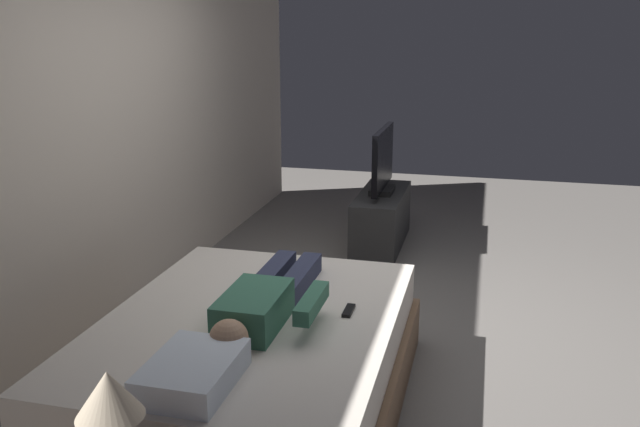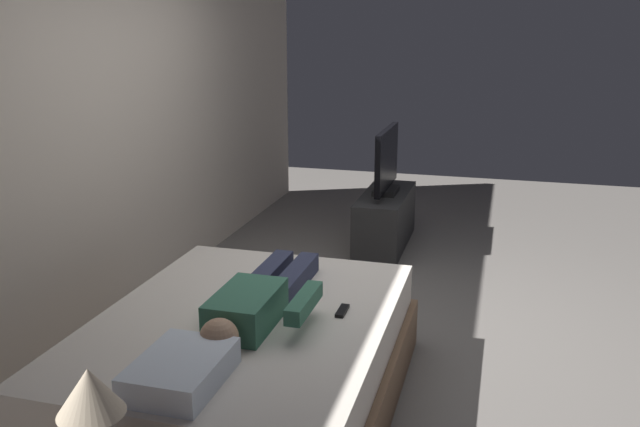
{
  "view_description": "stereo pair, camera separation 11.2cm",
  "coord_description": "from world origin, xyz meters",
  "px_view_note": "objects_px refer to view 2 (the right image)",
  "views": [
    {
      "loc": [
        -4.0,
        -0.59,
        1.99
      ],
      "look_at": [
        0.43,
        0.53,
        0.69
      ],
      "focal_mm": 37.69,
      "sensor_mm": 36.0,
      "label": 1
    },
    {
      "loc": [
        -3.97,
        -0.7,
        1.99
      ],
      "look_at": [
        0.43,
        0.53,
        0.69
      ],
      "focal_mm": 37.69,
      "sensor_mm": 36.0,
      "label": 2
    }
  ],
  "objects_px": {
    "tv_stand": "(385,220)",
    "lamp": "(90,394)",
    "pillow": "(181,371)",
    "remote": "(342,311)",
    "bed": "(246,364)",
    "person": "(259,301)",
    "tv": "(387,162)"
  },
  "relations": [
    {
      "from": "bed",
      "to": "tv",
      "type": "xyz_separation_m",
      "value": [
        2.91,
        -0.21,
        0.52
      ]
    },
    {
      "from": "tv_stand",
      "to": "tv",
      "type": "relative_size",
      "value": 1.25
    },
    {
      "from": "remote",
      "to": "tv_stand",
      "type": "height_order",
      "value": "remote"
    },
    {
      "from": "remote",
      "to": "bed",
      "type": "bearing_deg",
      "value": 110.71
    },
    {
      "from": "bed",
      "to": "tv",
      "type": "height_order",
      "value": "tv"
    },
    {
      "from": "pillow",
      "to": "tv_stand",
      "type": "xyz_separation_m",
      "value": [
        3.6,
        -0.21,
        -0.35
      ]
    },
    {
      "from": "tv_stand",
      "to": "tv",
      "type": "bearing_deg",
      "value": 0.0
    },
    {
      "from": "pillow",
      "to": "tv",
      "type": "height_order",
      "value": "tv"
    },
    {
      "from": "person",
      "to": "tv",
      "type": "xyz_separation_m",
      "value": [
        2.88,
        -0.14,
        0.16
      ]
    },
    {
      "from": "tv",
      "to": "pillow",
      "type": "bearing_deg",
      "value": 176.59
    },
    {
      "from": "person",
      "to": "lamp",
      "type": "bearing_deg",
      "value": 177.4
    },
    {
      "from": "bed",
      "to": "lamp",
      "type": "distance_m",
      "value": 1.44
    },
    {
      "from": "tv",
      "to": "tv_stand",
      "type": "bearing_deg",
      "value": 0.0
    },
    {
      "from": "pillow",
      "to": "lamp",
      "type": "bearing_deg",
      "value": -179.03
    },
    {
      "from": "remote",
      "to": "tv_stand",
      "type": "xyz_separation_m",
      "value": [
        2.73,
        0.26,
        -0.3
      ]
    },
    {
      "from": "person",
      "to": "remote",
      "type": "relative_size",
      "value": 8.4
    },
    {
      "from": "remote",
      "to": "lamp",
      "type": "relative_size",
      "value": 0.36
    },
    {
      "from": "person",
      "to": "tv_stand",
      "type": "distance_m",
      "value": 2.9
    },
    {
      "from": "pillow",
      "to": "lamp",
      "type": "xyz_separation_m",
      "value": [
        -0.62,
        -0.01,
        0.25
      ]
    },
    {
      "from": "pillow",
      "to": "tv",
      "type": "bearing_deg",
      "value": -3.41
    },
    {
      "from": "remote",
      "to": "tv",
      "type": "xyz_separation_m",
      "value": [
        2.73,
        0.26,
        0.24
      ]
    },
    {
      "from": "tv_stand",
      "to": "bed",
      "type": "bearing_deg",
      "value": 175.78
    },
    {
      "from": "pillow",
      "to": "tv",
      "type": "relative_size",
      "value": 0.55
    },
    {
      "from": "tv",
      "to": "bed",
      "type": "bearing_deg",
      "value": 175.78
    },
    {
      "from": "remote",
      "to": "lamp",
      "type": "bearing_deg",
      "value": 162.69
    },
    {
      "from": "remote",
      "to": "tv_stand",
      "type": "bearing_deg",
      "value": 5.49
    },
    {
      "from": "remote",
      "to": "lamp",
      "type": "xyz_separation_m",
      "value": [
        -1.49,
        0.47,
        0.3
      ]
    },
    {
      "from": "pillow",
      "to": "tv",
      "type": "distance_m",
      "value": 3.61
    },
    {
      "from": "person",
      "to": "lamp",
      "type": "xyz_separation_m",
      "value": [
        -1.34,
        0.06,
        0.23
      ]
    },
    {
      "from": "person",
      "to": "lamp",
      "type": "distance_m",
      "value": 1.36
    },
    {
      "from": "tv_stand",
      "to": "lamp",
      "type": "bearing_deg",
      "value": 177.24
    },
    {
      "from": "tv_stand",
      "to": "lamp",
      "type": "xyz_separation_m",
      "value": [
        -4.22,
        0.2,
        0.6
      ]
    }
  ]
}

